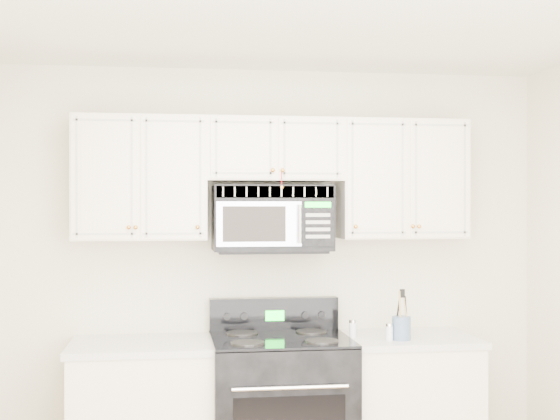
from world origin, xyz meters
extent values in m
cube|color=beige|center=(0.00, 1.75, 1.30)|extent=(3.50, 0.01, 2.60)
cube|color=beige|center=(0.00, -1.75, 1.30)|extent=(3.50, 0.01, 2.60)
cube|color=silver|center=(-0.80, 1.44, 0.90)|extent=(0.86, 0.65, 0.04)
cube|color=silver|center=(0.80, 1.44, 0.44)|extent=(0.82, 0.63, 0.88)
cube|color=silver|center=(0.80, 1.44, 0.90)|extent=(0.86, 0.65, 0.04)
cube|color=black|center=(0.02, 1.40, 0.46)|extent=(0.83, 0.71, 0.92)
cylinder|color=silver|center=(0.02, 1.01, 0.72)|extent=(0.65, 0.02, 0.02)
cube|color=black|center=(0.02, 1.40, 0.93)|extent=(0.83, 0.71, 0.02)
cube|color=black|center=(0.02, 1.71, 1.03)|extent=(0.83, 0.08, 0.22)
cube|color=#0CE321|center=(0.02, 1.67, 1.03)|extent=(0.12, 0.00, 0.07)
cube|color=silver|center=(-0.82, 1.58, 1.90)|extent=(0.80, 0.33, 0.75)
cube|color=silver|center=(0.82, 1.58, 1.90)|extent=(0.80, 0.33, 0.75)
cube|color=silver|center=(0.00, 1.58, 2.08)|extent=(0.84, 0.33, 0.39)
sphere|color=orange|center=(-0.84, 1.40, 1.60)|extent=(0.03, 0.03, 0.03)
sphere|color=orange|center=(-0.48, 1.40, 1.60)|extent=(0.03, 0.03, 0.03)
sphere|color=orange|center=(0.48, 1.40, 1.60)|extent=(0.03, 0.03, 0.03)
sphere|color=orange|center=(0.84, 1.40, 1.60)|extent=(0.03, 0.03, 0.03)
sphere|color=orange|center=(-0.03, 1.40, 1.94)|extent=(0.03, 0.03, 0.03)
sphere|color=orange|center=(0.03, 1.40, 1.94)|extent=(0.03, 0.03, 0.03)
cylinder|color=red|center=(0.02, 1.40, 1.89)|extent=(0.00, 0.00, 0.10)
sphere|color=orange|center=(0.02, 1.40, 1.84)|extent=(0.03, 0.03, 0.03)
cube|color=black|center=(-0.01, 1.57, 1.65)|extent=(0.73, 0.37, 0.40)
cube|color=#B7B3A9|center=(-0.01, 1.39, 1.81)|extent=(0.71, 0.01, 0.07)
cube|color=silver|center=(-0.11, 1.38, 1.62)|extent=(0.51, 0.01, 0.27)
cube|color=black|center=(-0.14, 1.37, 1.62)|extent=(0.38, 0.01, 0.21)
cube|color=black|center=(0.24, 1.38, 1.62)|extent=(0.20, 0.01, 0.27)
cube|color=#0CE321|center=(0.24, 1.37, 1.73)|extent=(0.16, 0.00, 0.03)
cylinder|color=silver|center=(0.13, 1.34, 1.62)|extent=(0.02, 0.02, 0.23)
cylinder|color=slate|center=(0.74, 1.30, 0.99)|extent=(0.11, 0.11, 0.14)
cylinder|color=tan|center=(0.77, 1.30, 1.06)|extent=(0.01, 0.01, 0.24)
cylinder|color=black|center=(0.72, 1.33, 1.07)|extent=(0.01, 0.01, 0.26)
cylinder|color=tan|center=(0.72, 1.27, 1.08)|extent=(0.01, 0.01, 0.28)
cylinder|color=black|center=(0.77, 1.30, 1.06)|extent=(0.01, 0.01, 0.24)
cylinder|color=silver|center=(0.47, 1.42, 0.97)|extent=(0.04, 0.04, 0.09)
cylinder|color=silver|center=(0.47, 1.42, 1.02)|extent=(0.05, 0.05, 0.02)
cylinder|color=silver|center=(0.66, 1.28, 0.96)|extent=(0.04, 0.04, 0.09)
cylinder|color=silver|center=(0.66, 1.28, 1.01)|extent=(0.04, 0.04, 0.02)
camera|label=1|loc=(-0.64, -3.23, 1.72)|focal=50.00mm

